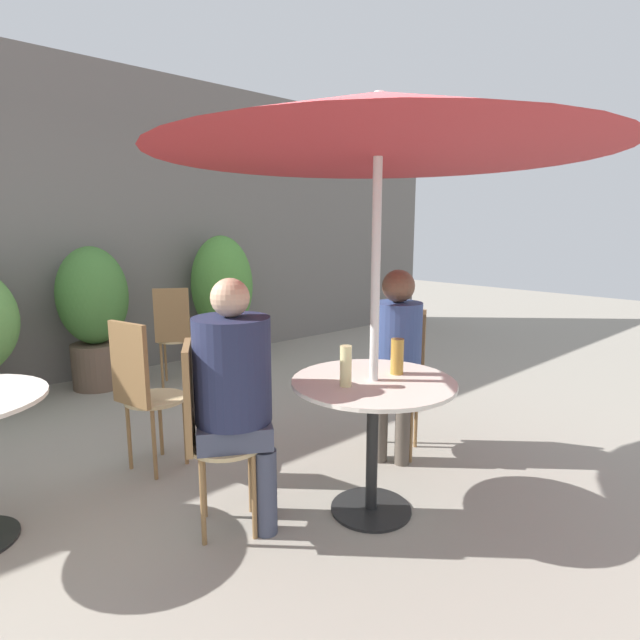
{
  "coord_description": "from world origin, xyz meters",
  "views": [
    {
      "loc": [
        -1.56,
        -1.63,
        1.45
      ],
      "look_at": [
        0.23,
        0.37,
        0.96
      ],
      "focal_mm": 28.0,
      "sensor_mm": 36.0,
      "label": 1
    }
  ],
  "objects_px": {
    "bistro_chair_2": "(174,329)",
    "potted_plant_1": "(94,310)",
    "seated_person_0": "(396,347)",
    "cafe_table_near": "(373,409)",
    "beer_glass_0": "(346,366)",
    "bistro_chair_1": "(206,423)",
    "seated_person_1": "(236,386)",
    "bistro_chair_3": "(142,385)",
    "potted_plant_2": "(222,291)",
    "bistro_chair_0": "(399,368)",
    "beer_glass_1": "(397,356)",
    "umbrella": "(379,125)"
  },
  "relations": [
    {
      "from": "bistro_chair_1",
      "to": "seated_person_1",
      "type": "height_order",
      "value": "seated_person_1"
    },
    {
      "from": "bistro_chair_0",
      "to": "bistro_chair_1",
      "type": "height_order",
      "value": "same"
    },
    {
      "from": "seated_person_0",
      "to": "cafe_table_near",
      "type": "bearing_deg",
      "value": -90.0
    },
    {
      "from": "bistro_chair_0",
      "to": "seated_person_1",
      "type": "xyz_separation_m",
      "value": [
        -1.3,
        -0.07,
        0.17
      ]
    },
    {
      "from": "bistro_chair_3",
      "to": "bistro_chair_1",
      "type": "bearing_deg",
      "value": 164.71
    },
    {
      "from": "bistro_chair_2",
      "to": "potted_plant_1",
      "type": "bearing_deg",
      "value": -10.56
    },
    {
      "from": "bistro_chair_1",
      "to": "potted_plant_2",
      "type": "height_order",
      "value": "potted_plant_2"
    },
    {
      "from": "beer_glass_1",
      "to": "potted_plant_1",
      "type": "height_order",
      "value": "potted_plant_1"
    },
    {
      "from": "bistro_chair_3",
      "to": "seated_person_0",
      "type": "xyz_separation_m",
      "value": [
        1.29,
        -0.85,
        0.17
      ]
    },
    {
      "from": "bistro_chair_3",
      "to": "bistro_chair_2",
      "type": "bearing_deg",
      "value": -46.5
    },
    {
      "from": "cafe_table_near",
      "to": "umbrella",
      "type": "distance_m",
      "value": 1.36
    },
    {
      "from": "bistro_chair_1",
      "to": "beer_glass_1",
      "type": "relative_size",
      "value": 5.01
    },
    {
      "from": "seated_person_1",
      "to": "potted_plant_2",
      "type": "bearing_deg",
      "value": 0.19
    },
    {
      "from": "seated_person_1",
      "to": "beer_glass_1",
      "type": "bearing_deg",
      "value": -84.43
    },
    {
      "from": "bistro_chair_3",
      "to": "umbrella",
      "type": "distance_m",
      "value": 1.94
    },
    {
      "from": "beer_glass_0",
      "to": "beer_glass_1",
      "type": "xyz_separation_m",
      "value": [
        0.34,
        -0.03,
        -0.01
      ]
    },
    {
      "from": "bistro_chair_3",
      "to": "potted_plant_2",
      "type": "distance_m",
      "value": 2.58
    },
    {
      "from": "potted_plant_2",
      "to": "bistro_chair_0",
      "type": "bearing_deg",
      "value": -96.11
    },
    {
      "from": "bistro_chair_0",
      "to": "seated_person_0",
      "type": "distance_m",
      "value": 0.22
    },
    {
      "from": "bistro_chair_3",
      "to": "seated_person_0",
      "type": "distance_m",
      "value": 1.55
    },
    {
      "from": "bistro_chair_2",
      "to": "beer_glass_0",
      "type": "bearing_deg",
      "value": 114.84
    },
    {
      "from": "beer_glass_0",
      "to": "potted_plant_1",
      "type": "relative_size",
      "value": 0.15
    },
    {
      "from": "bistro_chair_0",
      "to": "beer_glass_1",
      "type": "relative_size",
      "value": 5.01
    },
    {
      "from": "seated_person_1",
      "to": "umbrella",
      "type": "xyz_separation_m",
      "value": [
        0.59,
        -0.34,
        1.19
      ]
    },
    {
      "from": "seated_person_0",
      "to": "seated_person_1",
      "type": "height_order",
      "value": "seated_person_1"
    },
    {
      "from": "bistro_chair_2",
      "to": "potted_plant_1",
      "type": "distance_m",
      "value": 0.74
    },
    {
      "from": "bistro_chair_3",
      "to": "potted_plant_1",
      "type": "height_order",
      "value": "potted_plant_1"
    },
    {
      "from": "beer_glass_1",
      "to": "bistro_chair_0",
      "type": "bearing_deg",
      "value": 37.75
    },
    {
      "from": "bistro_chair_2",
      "to": "beer_glass_1",
      "type": "bearing_deg",
      "value": 122.4
    },
    {
      "from": "bistro_chair_0",
      "to": "seated_person_1",
      "type": "bearing_deg",
      "value": -116.8
    },
    {
      "from": "bistro_chair_0",
      "to": "bistro_chair_3",
      "type": "height_order",
      "value": "same"
    },
    {
      "from": "bistro_chair_0",
      "to": "beer_glass_1",
      "type": "distance_m",
      "value": 0.73
    },
    {
      "from": "seated_person_0",
      "to": "beer_glass_0",
      "type": "xyz_separation_m",
      "value": [
        -0.76,
        -0.31,
        0.08
      ]
    },
    {
      "from": "seated_person_0",
      "to": "beer_glass_1",
      "type": "height_order",
      "value": "seated_person_0"
    },
    {
      "from": "seated_person_0",
      "to": "seated_person_1",
      "type": "xyz_separation_m",
      "value": [
        -1.17,
        -0.0,
        0.0
      ]
    },
    {
      "from": "cafe_table_near",
      "to": "bistro_chair_0",
      "type": "xyz_separation_m",
      "value": [
        0.71,
        0.41,
        -0.0
      ]
    },
    {
      "from": "cafe_table_near",
      "to": "bistro_chair_3",
      "type": "height_order",
      "value": "bistro_chair_3"
    },
    {
      "from": "bistro_chair_3",
      "to": "potted_plant_2",
      "type": "height_order",
      "value": "potted_plant_2"
    },
    {
      "from": "bistro_chair_0",
      "to": "beer_glass_1",
      "type": "height_order",
      "value": "bistro_chair_0"
    },
    {
      "from": "seated_person_1",
      "to": "beer_glass_1",
      "type": "relative_size",
      "value": 6.62
    },
    {
      "from": "bistro_chair_1",
      "to": "cafe_table_near",
      "type": "bearing_deg",
      "value": -90.0
    },
    {
      "from": "cafe_table_near",
      "to": "beer_glass_1",
      "type": "xyz_separation_m",
      "value": [
        0.17,
        -0.01,
        0.25
      ]
    },
    {
      "from": "bistro_chair_1",
      "to": "seated_person_0",
      "type": "bearing_deg",
      "value": -63.14
    },
    {
      "from": "bistro_chair_1",
      "to": "beer_glass_1",
      "type": "height_order",
      "value": "bistro_chair_1"
    },
    {
      "from": "bistro_chair_0",
      "to": "bistro_chair_3",
      "type": "bearing_deg",
      "value": -148.79
    },
    {
      "from": "umbrella",
      "to": "seated_person_1",
      "type": "bearing_deg",
      "value": 150.04
    },
    {
      "from": "bistro_chair_2",
      "to": "bistro_chair_3",
      "type": "bearing_deg",
      "value": 90.68
    },
    {
      "from": "bistro_chair_2",
      "to": "seated_person_1",
      "type": "height_order",
      "value": "seated_person_1"
    },
    {
      "from": "umbrella",
      "to": "potted_plant_2",
      "type": "bearing_deg",
      "value": 72.17
    },
    {
      "from": "cafe_table_near",
      "to": "bistro_chair_3",
      "type": "relative_size",
      "value": 0.88
    }
  ]
}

